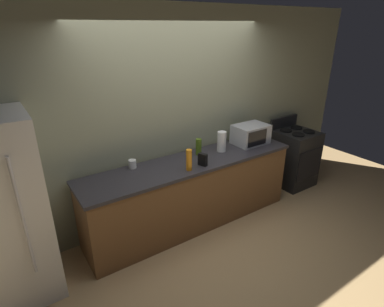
% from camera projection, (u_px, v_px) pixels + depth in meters
% --- Properties ---
extents(ground_plane, '(8.00, 8.00, 0.00)m').
position_uv_depth(ground_plane, '(210.00, 237.00, 3.85)').
color(ground_plane, tan).
extents(back_wall, '(6.40, 0.10, 2.70)m').
position_uv_depth(back_wall, '(174.00, 118.00, 3.94)').
color(back_wall, gray).
rests_on(back_wall, ground_plane).
extents(counter_run, '(2.84, 0.64, 0.90)m').
position_uv_depth(counter_run, '(192.00, 193.00, 3.98)').
color(counter_run, brown).
rests_on(counter_run, ground_plane).
extents(refrigerator, '(0.72, 0.73, 1.80)m').
position_uv_depth(refrigerator, '(2.00, 214.00, 2.75)').
color(refrigerator, white).
rests_on(refrigerator, ground_plane).
extents(stove_range, '(0.60, 0.61, 1.08)m').
position_uv_depth(stove_range, '(294.00, 157.00, 5.01)').
color(stove_range, black).
rests_on(stove_range, ground_plane).
extents(microwave, '(0.48, 0.35, 0.27)m').
position_uv_depth(microwave, '(251.00, 134.00, 4.32)').
color(microwave, '#B7BABF').
rests_on(microwave, counter_run).
extents(paper_towel_roll, '(0.12, 0.12, 0.27)m').
position_uv_depth(paper_towel_roll, '(222.00, 142.00, 4.05)').
color(paper_towel_roll, white).
rests_on(paper_towel_roll, counter_run).
extents(cordless_phone, '(0.09, 0.12, 0.15)m').
position_uv_depth(cordless_phone, '(203.00, 160.00, 3.66)').
color(cordless_phone, black).
rests_on(cordless_phone, counter_run).
extents(bottle_dish_soap, '(0.07, 0.07, 0.25)m').
position_uv_depth(bottle_dish_soap, '(189.00, 160.00, 3.52)').
color(bottle_dish_soap, orange).
rests_on(bottle_dish_soap, counter_run).
extents(bottle_olive_oil, '(0.08, 0.08, 0.21)m').
position_uv_depth(bottle_olive_oil, '(199.00, 147.00, 3.96)').
color(bottle_olive_oil, '#4C6B19').
rests_on(bottle_olive_oil, counter_run).
extents(mug_white, '(0.09, 0.09, 0.10)m').
position_uv_depth(mug_white, '(132.00, 164.00, 3.60)').
color(mug_white, white).
rests_on(mug_white, counter_run).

